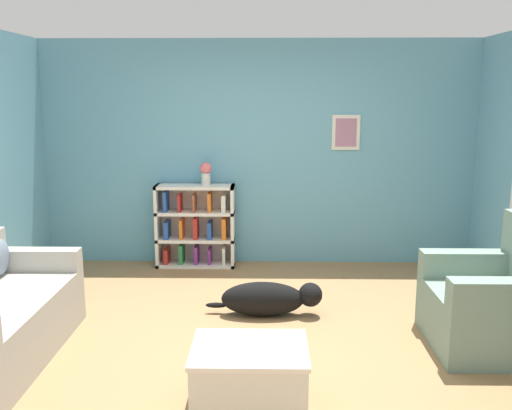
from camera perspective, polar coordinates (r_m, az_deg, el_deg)
name	(u,v)px	position (r m, az deg, el deg)	size (l,w,h in m)	color
ground_plane	(255,339)	(4.83, -0.09, -13.25)	(14.00, 14.00, 0.00)	#997047
wall_back	(259,153)	(6.69, 0.31, 5.19)	(5.60, 0.13, 2.60)	#609EB7
bookshelf	(196,226)	(6.68, -6.04, -2.15)	(0.91, 0.29, 0.96)	silver
recliner_chair	(496,303)	(4.95, 22.86, -9.01)	(0.88, 0.94, 1.03)	gray
coffee_table	(250,374)	(3.84, -0.65, -16.55)	(0.75, 0.58, 0.40)	silver
dog	(269,298)	(5.24, 1.29, -9.32)	(1.07, 0.28, 0.31)	black
vase	(206,172)	(6.53, -5.04, 3.28)	(0.14, 0.14, 0.27)	silver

